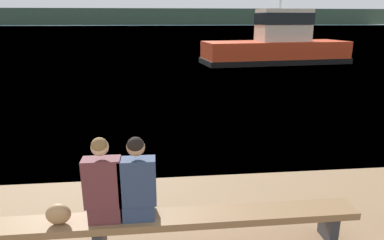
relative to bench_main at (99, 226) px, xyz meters
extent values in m
plane|color=#5684A3|center=(-0.03, 122.06, -0.39)|extent=(240.00, 240.00, 0.00)
cube|color=#2D3D2D|center=(-0.03, 189.65, 3.72)|extent=(600.00, 12.00, 8.23)
cube|color=brown|center=(0.00, 0.00, 0.04)|extent=(6.58, 0.40, 0.09)
cube|color=#2D2D33|center=(2.99, 0.00, -0.20)|extent=(0.12, 0.34, 0.38)
cube|color=#2D2D33|center=(0.00, 0.00, -0.20)|extent=(0.12, 0.34, 0.38)
cube|color=#56282D|center=(0.09, 0.08, 0.19)|extent=(0.38, 0.40, 0.22)
cube|color=#56282D|center=(0.09, -0.02, 0.60)|extent=(0.44, 0.22, 0.60)
sphere|color=tan|center=(0.09, -0.02, 1.04)|extent=(0.21, 0.21, 0.21)
sphere|color=brown|center=(0.09, -0.04, 1.07)|extent=(0.19, 0.19, 0.19)
cube|color=navy|center=(0.50, 0.08, 0.19)|extent=(0.38, 0.40, 0.22)
cube|color=navy|center=(0.50, -0.02, 0.59)|extent=(0.44, 0.22, 0.58)
sphere|color=tan|center=(0.50, -0.02, 1.03)|extent=(0.22, 0.22, 0.22)
sphere|color=black|center=(0.50, -0.04, 1.06)|extent=(0.20, 0.20, 0.20)
ellipsoid|color=#9E754C|center=(-0.45, -0.03, 0.22)|extent=(0.29, 0.18, 0.26)
cube|color=red|center=(8.70, 18.63, 0.32)|extent=(9.78, 4.03, 1.43)
cube|color=black|center=(8.70, 18.63, -0.22)|extent=(9.98, 4.17, 0.34)
cube|color=beige|center=(9.17, 18.69, 2.06)|extent=(3.51, 2.15, 2.04)
cube|color=black|center=(9.17, 18.69, 2.46)|extent=(3.58, 2.21, 0.73)
camera|label=1|loc=(0.76, -3.76, 2.45)|focal=32.00mm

